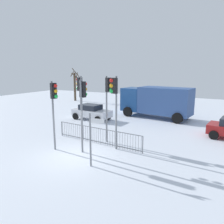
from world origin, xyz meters
TOP-DOWN VIEW (x-y plane):
  - ground_plane at (0.00, 0.00)m, footprint 60.00×60.00m
  - traffic_light_foreground_left at (1.49, 1.90)m, footprint 0.37×0.55m
  - traffic_light_foreground_right at (-1.69, 2.85)m, footprint 0.55×0.37m
  - traffic_light_rear_right at (-1.58, 0.18)m, footprint 0.56×0.37m
  - traffic_light_rear_left at (0.02, 0.80)m, footprint 0.33×0.57m
  - traffic_light_mid_right at (0.50, 2.90)m, footprint 0.55×0.37m
  - direction_sign_post at (1.57, -0.65)m, footprint 0.78×0.19m
  - pedestrian_guard_railing at (-0.01, 2.33)m, footprint 6.52×0.50m
  - car_white_mid at (-4.24, 7.97)m, footprint 3.91×2.14m
  - delivery_truck at (1.06, 11.79)m, footprint 7.29×3.47m
  - bare_tree_centre at (-13.79, 17.59)m, footprint 1.36×1.44m

SIDE VIEW (x-z plane):
  - ground_plane at x=0.00m, z-range 0.00..0.00m
  - pedestrian_guard_railing at x=-0.01m, z-range 0.02..1.09m
  - car_white_mid at x=-4.24m, z-range 0.03..1.50m
  - direction_sign_post at x=1.57m, z-range 0.18..2.90m
  - delivery_truck at x=1.06m, z-range 0.19..3.29m
  - bare_tree_centre at x=-13.79m, z-range -0.12..4.95m
  - traffic_light_rear_right at x=-1.58m, z-range 0.97..5.11m
  - traffic_light_rear_left at x=0.02m, z-range 0.99..5.24m
  - traffic_light_foreground_right at x=-1.69m, z-range 1.02..5.40m
  - traffic_light_mid_right at x=0.50m, z-range 1.02..5.42m
  - traffic_light_foreground_left at x=1.49m, z-range 1.03..5.47m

